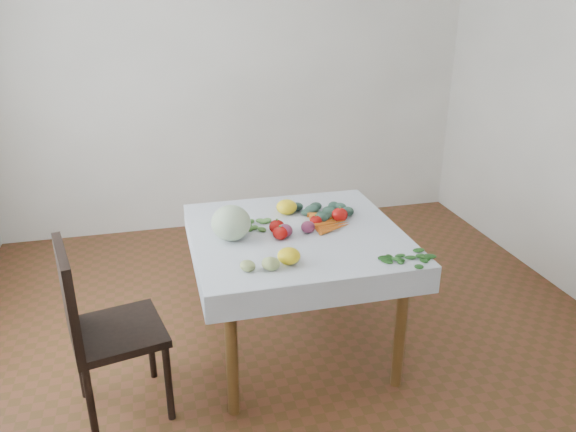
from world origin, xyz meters
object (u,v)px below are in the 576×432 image
table (297,249)px  cabbage (231,223)px  chair (97,322)px  carrot_bunch (330,221)px  heirloom_back (287,207)px

table → cabbage: (-0.36, -0.01, 0.20)m
table → chair: size_ratio=1.07×
chair → carrot_bunch: bearing=15.7°
cabbage → carrot_bunch: cabbage is taller
table → heirloom_back: 0.31m
cabbage → heirloom_back: 0.46m
table → cabbage: bearing=-179.1°
table → heirloom_back: heirloom_back is taller
cabbage → carrot_bunch: (0.57, 0.07, -0.08)m
chair → heirloom_back: chair is taller
chair → carrot_bunch: (1.26, 0.35, 0.24)m
chair → carrot_bunch: chair is taller
table → chair: 1.09m
heirloom_back → cabbage: bearing=-143.2°
chair → cabbage: bearing=22.3°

